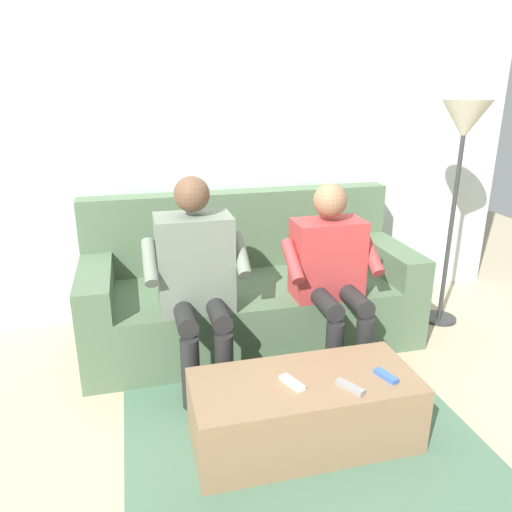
% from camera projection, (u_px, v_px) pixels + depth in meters
% --- Properties ---
extents(ground_plane, '(8.00, 8.00, 0.00)m').
position_uv_depth(ground_plane, '(280.00, 395.00, 2.78)').
color(ground_plane, tan).
extents(back_wall, '(4.36, 0.06, 2.49)m').
position_uv_depth(back_wall, '(232.00, 143.00, 3.51)').
color(back_wall, silver).
rests_on(back_wall, ground).
extents(couch, '(2.14, 0.86, 0.95)m').
position_uv_depth(couch, '(249.00, 292.00, 3.36)').
color(couch, '#516B4C').
rests_on(couch, ground).
extents(coffee_table, '(1.06, 0.47, 0.34)m').
position_uv_depth(coffee_table, '(304.00, 410.00, 2.38)').
color(coffee_table, '#8C6B4C').
rests_on(coffee_table, ground).
extents(person_left_seated, '(0.57, 0.55, 1.10)m').
position_uv_depth(person_left_seated, '(331.00, 267.00, 2.95)').
color(person_left_seated, '#B23838').
rests_on(person_left_seated, ground).
extents(person_right_seated, '(0.57, 0.56, 1.18)m').
position_uv_depth(person_right_seated, '(196.00, 271.00, 2.78)').
color(person_right_seated, slate).
rests_on(person_right_seated, ground).
extents(remote_white, '(0.09, 0.15, 0.02)m').
position_uv_depth(remote_white, '(292.00, 383.00, 2.28)').
color(remote_white, white).
rests_on(remote_white, coffee_table).
extents(remote_blue, '(0.08, 0.13, 0.02)m').
position_uv_depth(remote_blue, '(386.00, 376.00, 2.33)').
color(remote_blue, '#3860B7').
rests_on(remote_blue, coffee_table).
extents(remote_gray, '(0.10, 0.14, 0.02)m').
position_uv_depth(remote_gray, '(350.00, 387.00, 2.24)').
color(remote_gray, gray).
rests_on(remote_gray, coffee_table).
extents(floor_rug, '(1.69, 1.58, 0.01)m').
position_uv_depth(floor_rug, '(295.00, 424.00, 2.54)').
color(floor_rug, '#4C7056').
rests_on(floor_rug, ground).
extents(floor_lamp, '(0.32, 0.32, 1.55)m').
position_uv_depth(floor_lamp, '(463.00, 134.00, 3.23)').
color(floor_lamp, '#2D2D2D').
rests_on(floor_lamp, ground).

